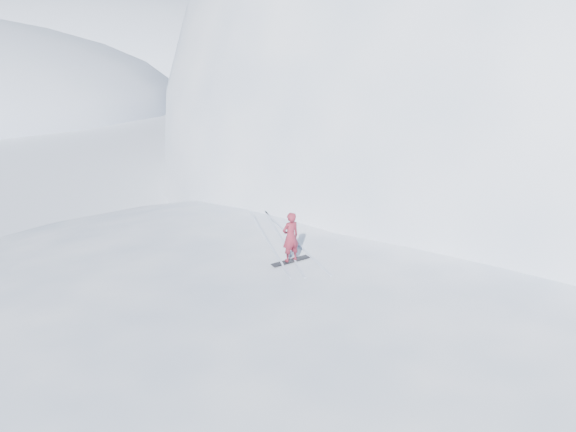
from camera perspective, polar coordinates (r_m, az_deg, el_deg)
name	(u,v)px	position (r m, az deg, el deg)	size (l,w,h in m)	color
ground	(334,414)	(13.66, 5.13, -21.03)	(400.00, 400.00, 0.00)	white
near_ridge	(351,344)	(16.18, 6.97, -13.89)	(36.00, 28.00, 4.80)	white
summit_peak	(566,160)	(44.32, 28.54, 5.50)	(60.00, 56.00, 56.00)	white
peak_shoulder	(440,185)	(33.68, 16.54, 3.34)	(28.00, 24.00, 18.00)	white
far_ridge_c	(75,78)	(126.43, -22.62, 13.92)	(140.00, 90.00, 36.00)	white
wind_bumps	(303,363)	(15.25, 1.64, -16.04)	(16.00, 14.40, 1.00)	white
snowboard	(291,261)	(15.57, 0.28, -5.00)	(1.28, 0.24, 0.02)	black
snowboarder	(291,237)	(15.26, 0.29, -2.34)	(0.56, 0.37, 1.53)	maroon
board_tracks	(281,239)	(17.19, -0.79, -2.54)	(2.31, 5.94, 0.04)	silver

